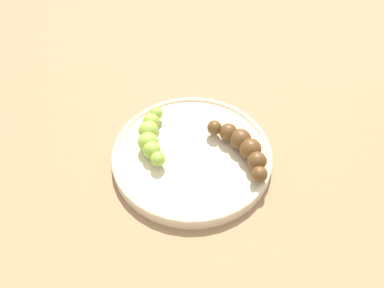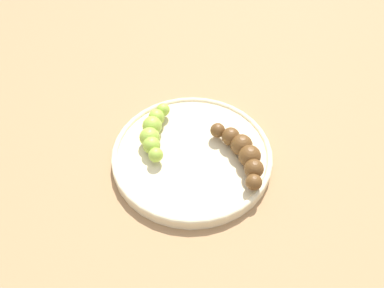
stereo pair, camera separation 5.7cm
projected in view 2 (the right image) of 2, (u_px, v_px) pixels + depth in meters
The scene contains 4 objects.
ground_plane at pixel (192, 158), 0.60m from camera, with size 2.40×2.40×0.00m, color #936D47.
fruit_bowl at pixel (192, 154), 0.59m from camera, with size 0.27×0.27×0.02m.
banana_green at pixel (154, 131), 0.59m from camera, with size 0.05×0.13×0.03m.
banana_overripe at pixel (242, 152), 0.56m from camera, with size 0.10×0.12×0.04m.
Camera 2 is at (0.08, -0.37, 0.47)m, focal length 32.08 mm.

